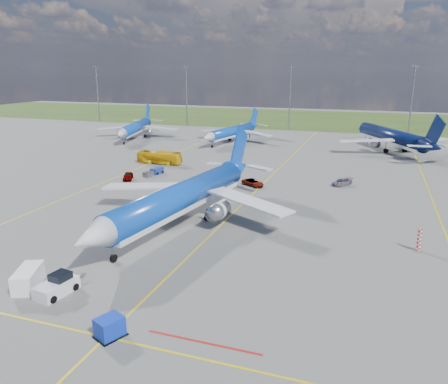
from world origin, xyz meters
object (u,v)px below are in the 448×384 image
(service_car_a, at_px, (128,176))
(baggage_tug_c, at_px, (154,172))
(warning_post, at_px, (419,240))
(uld_container, at_px, (110,327))
(main_airliner, at_px, (182,223))
(bg_jet_nw, at_px, (136,138))
(apron_bus, at_px, (159,157))
(service_van, at_px, (28,278))
(service_car_b, at_px, (253,183))
(bg_jet_n, at_px, (390,151))
(bg_jet_nnw, at_px, (232,142))
(pushback_tug, at_px, (57,286))
(service_car_c, at_px, (342,182))

(service_car_a, height_order, baggage_tug_c, service_car_a)
(warning_post, height_order, uld_container, warning_post)
(main_airliner, distance_m, baggage_tug_c, 31.32)
(bg_jet_nw, height_order, apron_bus, bg_jet_nw)
(service_van, distance_m, service_car_b, 47.43)
(apron_bus, bearing_deg, bg_jet_nw, 38.88)
(service_car_a, bearing_deg, uld_container, -84.72)
(bg_jet_n, relative_size, uld_container, 20.06)
(apron_bus, bearing_deg, uld_container, -155.13)
(service_van, bearing_deg, warning_post, 7.52)
(warning_post, bearing_deg, main_airliner, -179.18)
(bg_jet_nnw, relative_size, bg_jet_n, 0.79)
(pushback_tug, distance_m, service_car_c, 57.26)
(service_car_a, bearing_deg, baggage_tug_c, 38.60)
(service_car_b, bearing_deg, main_airliner, -155.71)
(main_airliner, xyz_separation_m, service_car_a, (-21.00, 19.92, 0.75))
(uld_container, relative_size, service_car_a, 0.49)
(bg_jet_nnw, bearing_deg, service_car_a, -84.69)
(uld_container, xyz_separation_m, service_car_b, (-1.74, 50.79, -0.20))
(bg_jet_nnw, bearing_deg, uld_container, -66.43)
(apron_bus, bearing_deg, service_car_c, -97.53)
(warning_post, bearing_deg, service_car_a, 159.66)
(service_van, distance_m, baggage_tug_c, 49.47)
(baggage_tug_c, bearing_deg, apron_bus, 121.00)
(bg_jet_nnw, height_order, apron_bus, bg_jet_nnw)
(baggage_tug_c, bearing_deg, warning_post, -17.25)
(bg_jet_nw, bearing_deg, apron_bus, -65.96)
(bg_jet_nnw, distance_m, pushback_tug, 94.62)
(main_airliner, bearing_deg, service_car_a, 144.56)
(warning_post, height_order, service_car_a, warning_post)
(main_airliner, bearing_deg, bg_jet_nw, 132.82)
(uld_container, bearing_deg, service_van, -176.11)
(bg_jet_nnw, height_order, service_car_a, bg_jet_nnw)
(uld_container, xyz_separation_m, service_car_c, (14.25, 56.85, -0.21))
(bg_jet_n, height_order, main_airliner, main_airliner)
(bg_jet_nw, bearing_deg, warning_post, -54.50)
(bg_jet_nnw, relative_size, service_car_a, 7.76)
(service_van, bearing_deg, bg_jet_n, 45.44)
(service_car_c, relative_size, baggage_tug_c, 0.79)
(apron_bus, height_order, baggage_tug_c, apron_bus)
(pushback_tug, distance_m, apron_bus, 61.63)
(main_airliner, xyz_separation_m, baggage_tug_c, (-18.13, 25.54, 0.58))
(bg_jet_n, relative_size, baggage_tug_c, 7.65)
(main_airliner, relative_size, apron_bus, 4.10)
(service_car_a, bearing_deg, service_car_b, -16.19)
(apron_bus, relative_size, baggage_tug_c, 1.90)
(bg_jet_n, relative_size, apron_bus, 4.02)
(apron_bus, distance_m, service_car_c, 42.71)
(bg_jet_nw, distance_m, service_car_c, 77.53)
(bg_jet_n, bearing_deg, main_airliner, 39.83)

